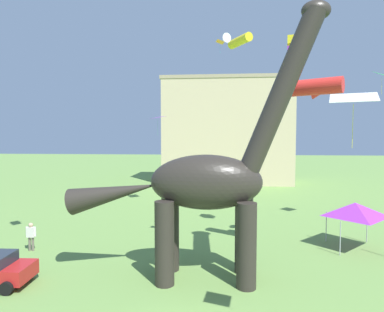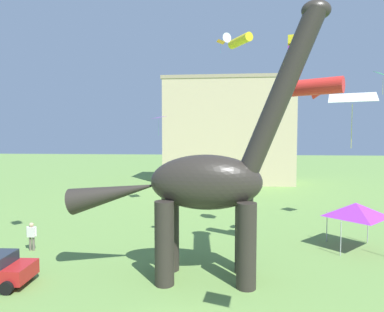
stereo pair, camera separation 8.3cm
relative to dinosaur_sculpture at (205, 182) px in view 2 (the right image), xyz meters
name	(u,v)px [view 2 (the right image)]	position (x,y,z in m)	size (l,w,h in m)	color
dinosaur_sculpture	(205,182)	(0.00, 0.00, 0.00)	(13.09, 2.77, 13.68)	#2D2823
person_far_spectator	(241,220)	(2.26, 7.95, -3.94)	(0.62, 0.28, 1.67)	#6B6056
person_watching_child	(32,234)	(-11.14, 3.08, -3.86)	(0.67, 0.30, 1.79)	#6B6056
festival_canopy_tent	(356,210)	(9.41, 5.33, -2.40)	(3.15, 3.15, 3.00)	#B2B2B7
kite_far_left	(295,46)	(5.44, 5.48, 8.07)	(1.00, 1.00, 1.20)	yellow
kite_high_left	(314,88)	(5.93, 2.62, 4.99)	(3.21, 3.30, 0.94)	red
kite_far_right	(221,42)	(0.64, 17.31, 11.74)	(0.94, 1.14, 1.27)	orange
kite_near_high	(159,118)	(-5.70, 17.18, 4.24)	(1.90, 2.03, 2.01)	purple
kite_drifting	(352,98)	(4.42, -7.02, 3.34)	(1.42, 1.21, 1.56)	white
kite_mid_left	(383,74)	(12.81, 9.74, 6.92)	(1.57, 1.55, 1.73)	green
kite_trailing	(237,40)	(1.64, 2.32, 7.61)	(1.85, 1.79, 0.52)	yellow
background_building_block	(228,131)	(1.69, 35.91, 3.16)	(19.87, 8.46, 16.20)	#CCB78E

